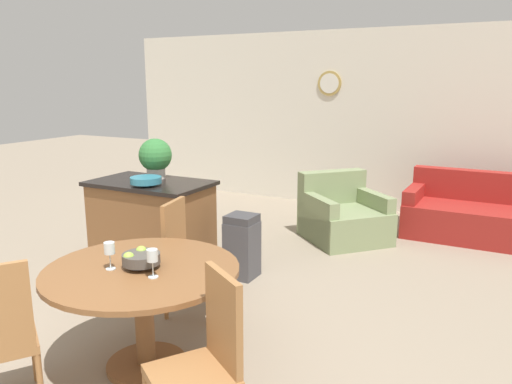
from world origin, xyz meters
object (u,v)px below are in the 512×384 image
at_px(fruit_bowl, 141,258).
at_px(dining_table, 143,291).
at_px(kitchen_island, 152,223).
at_px(wine_glass_right, 152,257).
at_px(armchair, 343,217).
at_px(teal_bowl, 146,180).
at_px(couch, 491,218).
at_px(trash_bin, 242,246).
at_px(dining_chair_near_right, 205,356).
at_px(dining_chair_far_side, 187,254).
at_px(wine_glass_left, 109,249).
at_px(potted_plant, 155,157).

bearing_deg(fruit_bowl, dining_table, -25.93).
bearing_deg(dining_table, kitchen_island, 127.44).
height_order(wine_glass_right, armchair, wine_glass_right).
bearing_deg(teal_bowl, couch, 42.37).
xyz_separation_m(fruit_bowl, trash_bin, (-0.21, 1.74, -0.48)).
bearing_deg(dining_chair_near_right, couch, -70.08).
relative_size(wine_glass_right, trash_bin, 0.29).
bearing_deg(kitchen_island, dining_chair_far_side, -37.44).
bearing_deg(kitchen_island, trash_bin, 8.09).
distance_m(dining_chair_far_side, wine_glass_left, 1.03).
xyz_separation_m(dining_table, trash_bin, (-0.21, 1.74, -0.24)).
xyz_separation_m(wine_glass_right, potted_plant, (-1.44, 1.86, 0.28)).
relative_size(wine_glass_left, kitchen_island, 0.15).
xyz_separation_m(wine_glass_right, kitchen_island, (-1.40, 1.69, -0.41)).
bearing_deg(fruit_bowl, potted_plant, 125.77).
xyz_separation_m(wine_glass_left, couch, (2.11, 4.33, -0.58)).
distance_m(dining_table, dining_chair_far_side, 0.88).
bearing_deg(armchair, teal_bowl, -172.97).
relative_size(kitchen_island, armchair, 0.98).
distance_m(dining_table, wine_glass_right, 0.36).
bearing_deg(kitchen_island, potted_plant, 105.99).
bearing_deg(couch, potted_plant, -141.89).
relative_size(dining_table, couch, 0.64).
height_order(dining_table, teal_bowl, teal_bowl).
height_order(kitchen_island, potted_plant, potted_plant).
bearing_deg(wine_glass_right, kitchen_island, 129.52).
distance_m(dining_chair_near_right, teal_bowl, 2.68).
bearing_deg(dining_table, trash_bin, 96.84).
bearing_deg(potted_plant, armchair, 45.98).
bearing_deg(wine_glass_left, armchair, 82.32).
xyz_separation_m(potted_plant, trash_bin, (1.06, -0.02, -0.83)).
height_order(wine_glass_right, couch, wine_glass_right).
distance_m(potted_plant, trash_bin, 1.35).
distance_m(wine_glass_right, couch, 4.70).
relative_size(wine_glass_right, potted_plant, 0.43).
relative_size(dining_chair_near_right, wine_glass_right, 5.22).
bearing_deg(wine_glass_right, trash_bin, 101.78).
bearing_deg(trash_bin, potted_plant, 178.87).
height_order(potted_plant, trash_bin, potted_plant).
distance_m(wine_glass_right, teal_bowl, 1.99).
distance_m(fruit_bowl, wine_glass_left, 0.21).
relative_size(wine_glass_right, kitchen_island, 0.15).
distance_m(dining_chair_near_right, potted_plant, 3.06).
height_order(dining_chair_near_right, trash_bin, dining_chair_near_right).
bearing_deg(trash_bin, teal_bowl, -160.22).
xyz_separation_m(trash_bin, couch, (2.16, 2.47, -0.04)).
height_order(dining_chair_near_right, wine_glass_left, dining_chair_near_right).
height_order(dining_table, wine_glass_left, wine_glass_left).
height_order(dining_chair_near_right, fruit_bowl, dining_chair_near_right).
height_order(wine_glass_right, trash_bin, wine_glass_right).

